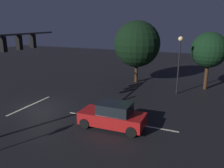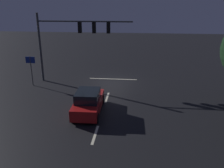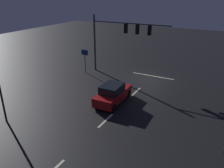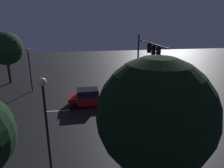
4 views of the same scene
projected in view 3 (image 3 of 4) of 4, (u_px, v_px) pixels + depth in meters
ground_plane at (150, 79)px, 25.22m from camera, size 80.00×80.00×0.00m
traffic_signal_assembly at (120, 33)px, 24.96m from camera, size 9.17×0.47×6.73m
lane_dash_far at (136, 92)px, 21.97m from camera, size 0.16×2.20×0.01m
lane_dash_mid at (106, 121)px, 17.09m from camera, size 0.16×2.20×0.01m
stop_bar at (153, 76)px, 26.10m from camera, size 5.00×0.16×0.01m
car_approaching at (113, 94)px, 19.71m from camera, size 1.99×4.40×1.70m
route_sign at (85, 56)px, 26.35m from camera, size 0.90×0.09×2.88m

